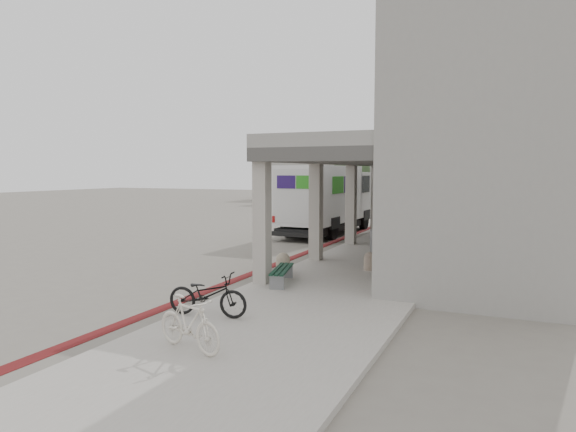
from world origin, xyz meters
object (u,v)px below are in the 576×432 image
at_px(fedex_truck, 327,198).
at_px(utility_cabinet, 382,246).
at_px(bench, 282,273).
at_px(bicycle_black, 208,294).
at_px(bicycle_cream, 189,323).

xyz_separation_m(fedex_truck, utility_cabinet, (4.62, -7.68, -1.11)).
bearing_deg(bench, utility_cabinet, 52.54).
bearing_deg(fedex_truck, bench, -74.17).
height_order(utility_cabinet, bicycle_black, utility_cabinet).
bearing_deg(utility_cabinet, fedex_truck, 134.57).
bearing_deg(bench, bicycle_cream, -96.78).
xyz_separation_m(bench, bicycle_cream, (0.73, -5.27, 0.17)).
xyz_separation_m(bicycle_black, bicycle_cream, (0.83, -1.84, 0.00)).
xyz_separation_m(fedex_truck, bicycle_black, (2.82, -15.15, -1.21)).
relative_size(bench, bicycle_black, 1.02).
relative_size(fedex_truck, bicycle_black, 4.59).
relative_size(fedex_truck, bicycle_cream, 5.22).
relative_size(fedex_truck, utility_cabinet, 7.17).
relative_size(utility_cabinet, bicycle_black, 0.64).
distance_m(bicycle_black, bicycle_cream, 2.02).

